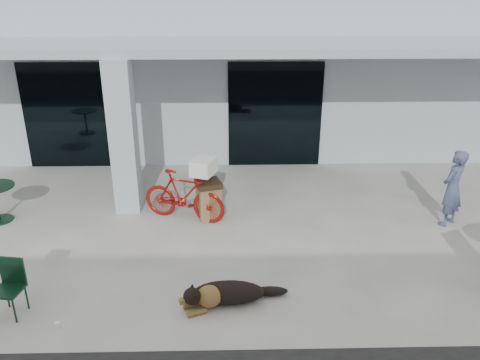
{
  "coord_description": "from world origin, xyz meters",
  "views": [
    {
      "loc": [
        0.63,
        -6.76,
        4.3
      ],
      "look_at": [
        0.82,
        1.4,
        1.0
      ],
      "focal_mm": 35.0,
      "sensor_mm": 36.0,
      "label": 1
    }
  ],
  "objects_px": {
    "trash_receptacle": "(209,200)",
    "dog": "(229,291)",
    "bicycle": "(184,196)",
    "person": "(453,188)",
    "cafe_chair_near": "(8,290)"
  },
  "relations": [
    {
      "from": "cafe_chair_near",
      "to": "trash_receptacle",
      "type": "height_order",
      "value": "cafe_chair_near"
    },
    {
      "from": "dog",
      "to": "cafe_chair_near",
      "type": "height_order",
      "value": "cafe_chair_near"
    },
    {
      "from": "person",
      "to": "trash_receptacle",
      "type": "distance_m",
      "value": 4.76
    },
    {
      "from": "bicycle",
      "to": "dog",
      "type": "xyz_separation_m",
      "value": [
        0.89,
        -2.78,
        -0.32
      ]
    },
    {
      "from": "person",
      "to": "dog",
      "type": "bearing_deg",
      "value": -9.45
    },
    {
      "from": "cafe_chair_near",
      "to": "dog",
      "type": "bearing_deg",
      "value": 13.06
    },
    {
      "from": "dog",
      "to": "cafe_chair_near",
      "type": "relative_size",
      "value": 1.45
    },
    {
      "from": "dog",
      "to": "person",
      "type": "distance_m",
      "value": 5.01
    },
    {
      "from": "bicycle",
      "to": "cafe_chair_near",
      "type": "bearing_deg",
      "value": 163.83
    },
    {
      "from": "bicycle",
      "to": "trash_receptacle",
      "type": "distance_m",
      "value": 0.51
    },
    {
      "from": "bicycle",
      "to": "person",
      "type": "relative_size",
      "value": 1.13
    },
    {
      "from": "dog",
      "to": "trash_receptacle",
      "type": "xyz_separation_m",
      "value": [
        -0.4,
        2.8,
        0.2
      ]
    },
    {
      "from": "trash_receptacle",
      "to": "dog",
      "type": "bearing_deg",
      "value": -81.87
    },
    {
      "from": "bicycle",
      "to": "cafe_chair_near",
      "type": "distance_m",
      "value": 3.7
    },
    {
      "from": "trash_receptacle",
      "to": "person",
      "type": "bearing_deg",
      "value": -4.17
    }
  ]
}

